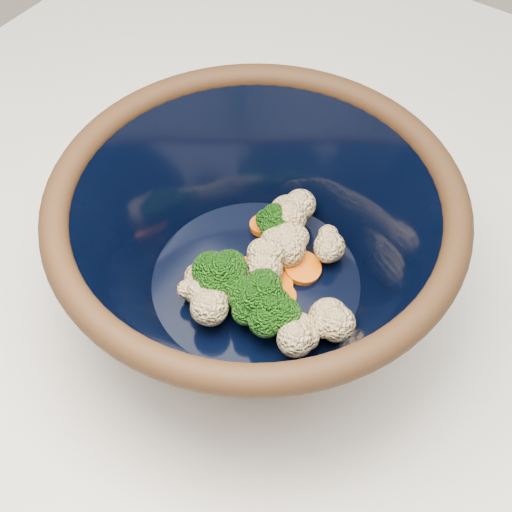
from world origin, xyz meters
name	(u,v)px	position (x,y,z in m)	size (l,w,h in m)	color
mixing_bowl	(256,246)	(-0.09, 0.04, 0.98)	(0.35, 0.35, 0.14)	black
vegetable_pile	(267,277)	(-0.08, 0.03, 0.96)	(0.14, 0.15, 0.05)	#608442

